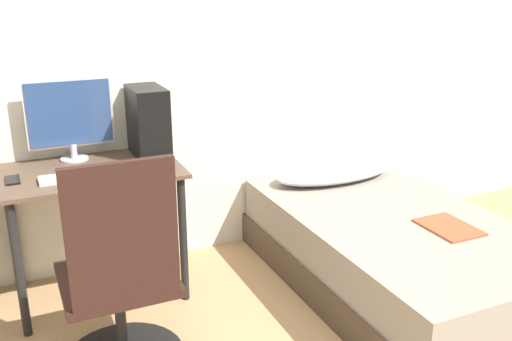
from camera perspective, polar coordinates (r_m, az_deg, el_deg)
name	(u,v)px	position (r m, az deg, el deg)	size (l,w,h in m)	color
wall_back	(138,63)	(3.44, -11.71, 10.53)	(8.00, 0.05, 2.50)	silver
desk	(93,191)	(3.20, -16.01, -2.00)	(0.93, 0.62, 0.75)	brown
office_chair	(121,296)	(2.62, -13.32, -12.08)	(0.56, 0.56, 1.06)	black
bed	(394,252)	(3.41, 13.68, -7.95)	(1.11, 1.87, 0.44)	#4C3D2D
pillow	(334,172)	(3.81, 7.81, -0.15)	(0.84, 0.36, 0.11)	#B2B7C6
magazine	(449,227)	(3.24, 18.73, -5.39)	(0.24, 0.32, 0.01)	#B24C2D
monitor	(70,116)	(3.30, -18.10, 5.18)	(0.47, 0.15, 0.45)	#B7B7BC
keyboard	(80,176)	(3.04, -17.16, -0.53)	(0.40, 0.12, 0.02)	silver
pc_tower	(148,122)	(3.29, -10.74, 4.82)	(0.18, 0.33, 0.39)	black
mouse	(129,170)	(3.07, -12.54, 0.09)	(0.06, 0.09, 0.02)	silver
phone	(13,180)	(3.11, -23.17, -0.88)	(0.07, 0.14, 0.01)	black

